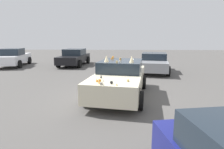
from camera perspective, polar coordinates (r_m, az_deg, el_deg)
The scene contains 5 objects.
ground_plane at distance 7.98m, azimuth 2.17°, elevation -6.37°, with size 60.00×60.00×0.00m, color #514F4C.
art_car_decorated at distance 7.87m, azimuth 2.30°, elevation -1.13°, with size 4.71×2.64×1.69m.
parked_sedan_far_left at distance 13.61m, azimuth 12.54°, elevation 3.56°, with size 4.31×2.59×1.32m.
parked_sedan_behind_right at distance 16.88m, azimuth -11.32°, elevation 5.14°, with size 4.59×2.27×1.42m.
parked_sedan_far_right at distance 18.09m, azimuth -27.65°, elevation 4.56°, with size 4.41×2.49×1.50m.
Camera 1 is at (-7.61, 0.01, 2.39)m, focal length 30.32 mm.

